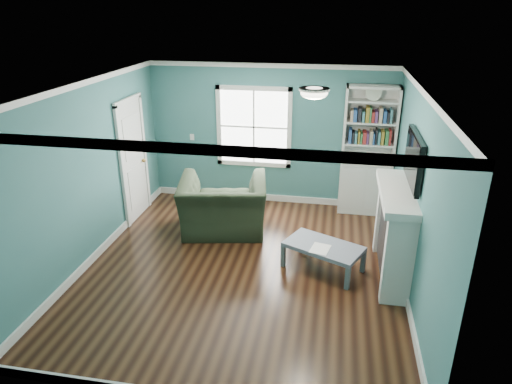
# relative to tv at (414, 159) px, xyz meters

# --- Properties ---
(floor) EXTENTS (5.00, 5.00, 0.00)m
(floor) POSITION_rel_tv_xyz_m (-2.20, -0.20, -1.72)
(floor) COLOR black
(floor) RESTS_ON ground
(room_walls) EXTENTS (5.00, 5.00, 5.00)m
(room_walls) POSITION_rel_tv_xyz_m (-2.20, -0.20, -0.14)
(room_walls) COLOR #357071
(room_walls) RESTS_ON ground
(trim) EXTENTS (4.50, 5.00, 2.60)m
(trim) POSITION_rel_tv_xyz_m (-2.20, -0.20, -0.49)
(trim) COLOR white
(trim) RESTS_ON ground
(window) EXTENTS (1.40, 0.06, 1.50)m
(window) POSITION_rel_tv_xyz_m (-2.50, 2.29, -0.27)
(window) COLOR white
(window) RESTS_ON room_walls
(bookshelf) EXTENTS (0.90, 0.35, 2.31)m
(bookshelf) POSITION_rel_tv_xyz_m (-0.43, 2.10, -0.80)
(bookshelf) COLOR silver
(bookshelf) RESTS_ON ground
(fireplace) EXTENTS (0.44, 1.58, 1.30)m
(fireplace) POSITION_rel_tv_xyz_m (-0.12, 0.00, -1.09)
(fireplace) COLOR black
(fireplace) RESTS_ON ground
(tv) EXTENTS (0.06, 1.10, 0.65)m
(tv) POSITION_rel_tv_xyz_m (0.00, 0.00, 0.00)
(tv) COLOR black
(tv) RESTS_ON fireplace
(door) EXTENTS (0.12, 0.98, 2.17)m
(door) POSITION_rel_tv_xyz_m (-4.42, 1.20, -0.65)
(door) COLOR silver
(door) RESTS_ON ground
(ceiling_fixture) EXTENTS (0.38, 0.38, 0.15)m
(ceiling_fixture) POSITION_rel_tv_xyz_m (-1.30, -0.10, 0.82)
(ceiling_fixture) COLOR white
(ceiling_fixture) RESTS_ON room_walls
(light_switch) EXTENTS (0.08, 0.01, 0.12)m
(light_switch) POSITION_rel_tv_xyz_m (-3.70, 2.28, -0.52)
(light_switch) COLOR white
(light_switch) RESTS_ON room_walls
(recliner) EXTENTS (1.54, 1.15, 1.22)m
(recliner) POSITION_rel_tv_xyz_m (-2.76, 0.88, -1.11)
(recliner) COLOR black
(recliner) RESTS_ON ground
(coffee_table) EXTENTS (1.22, 0.98, 0.39)m
(coffee_table) POSITION_rel_tv_xyz_m (-1.06, -0.03, -1.39)
(coffee_table) COLOR #535D63
(coffee_table) RESTS_ON ground
(paper_sheet) EXTENTS (0.31, 0.36, 0.00)m
(paper_sheet) POSITION_rel_tv_xyz_m (-1.11, -0.15, -1.33)
(paper_sheet) COLOR white
(paper_sheet) RESTS_ON coffee_table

